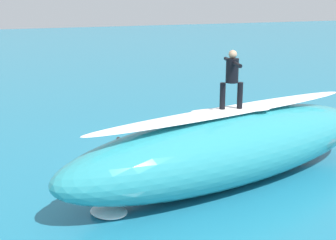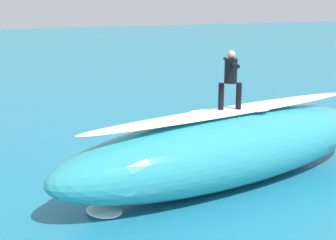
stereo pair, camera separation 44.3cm
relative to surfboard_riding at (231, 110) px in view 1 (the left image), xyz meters
name	(u,v)px [view 1 (the left image)]	position (x,y,z in m)	size (l,w,h in m)	color
ground_plane	(180,153)	(0.22, -2.65, -1.98)	(120.00, 120.00, 0.00)	teal
wave_crest	(231,147)	(-0.04, -0.01, -1.01)	(9.96, 2.52, 1.93)	teal
wave_foam_lip	(232,110)	(-0.04, -0.01, -0.01)	(8.47, 0.88, 0.08)	white
surfboard_riding	(231,110)	(0.00, 0.00, 0.00)	(2.09, 0.47, 0.09)	silver
surfer_riding	(232,75)	(0.00, 0.00, 0.92)	(0.58, 1.40, 1.50)	black
surfboard_paddling	(117,152)	(2.08, -3.43, -1.94)	(2.05, 0.48, 0.07)	#33B2D1
surfer_paddling	(117,146)	(2.02, -3.55, -1.77)	(0.91, 1.66, 0.31)	black
foam_patch_near	(109,212)	(3.49, 0.64, -1.91)	(0.91, 0.75, 0.14)	white
foam_patch_mid	(233,140)	(-2.00, -3.17, -1.93)	(0.77, 0.54, 0.09)	white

